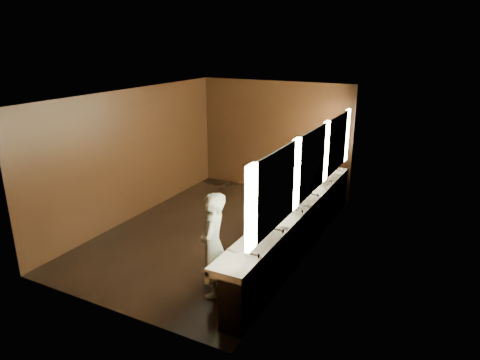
# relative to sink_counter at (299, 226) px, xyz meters

# --- Properties ---
(floor) EXTENTS (6.00, 6.00, 0.00)m
(floor) POSITION_rel_sink_counter_xyz_m (-1.79, -0.00, -0.50)
(floor) COLOR black
(floor) RESTS_ON ground
(ceiling) EXTENTS (4.00, 6.00, 0.02)m
(ceiling) POSITION_rel_sink_counter_xyz_m (-1.79, -0.00, 2.30)
(ceiling) COLOR #2D2D2B
(ceiling) RESTS_ON wall_back
(wall_back) EXTENTS (4.00, 0.02, 2.80)m
(wall_back) POSITION_rel_sink_counter_xyz_m (-1.79, 3.00, 0.90)
(wall_back) COLOR black
(wall_back) RESTS_ON floor
(wall_front) EXTENTS (4.00, 0.02, 2.80)m
(wall_front) POSITION_rel_sink_counter_xyz_m (-1.79, -3.00, 0.90)
(wall_front) COLOR black
(wall_front) RESTS_ON floor
(wall_left) EXTENTS (0.02, 6.00, 2.80)m
(wall_left) POSITION_rel_sink_counter_xyz_m (-3.79, -0.00, 0.90)
(wall_left) COLOR black
(wall_left) RESTS_ON floor
(wall_right) EXTENTS (0.02, 6.00, 2.80)m
(wall_right) POSITION_rel_sink_counter_xyz_m (0.21, -0.00, 0.90)
(wall_right) COLOR black
(wall_right) RESTS_ON floor
(sink_counter) EXTENTS (0.55, 5.40, 1.01)m
(sink_counter) POSITION_rel_sink_counter_xyz_m (0.00, 0.00, 0.00)
(sink_counter) COLOR black
(sink_counter) RESTS_ON floor
(mirror_band) EXTENTS (0.06, 5.03, 1.15)m
(mirror_band) POSITION_rel_sink_counter_xyz_m (0.19, -0.00, 1.25)
(mirror_band) COLOR #FEF6C2
(mirror_band) RESTS_ON wall_right
(person) EXTENTS (0.57, 0.70, 1.66)m
(person) POSITION_rel_sink_counter_xyz_m (-0.68, -1.92, 0.33)
(person) COLOR #90BBD7
(person) RESTS_ON floor
(trash_bin) EXTENTS (0.47, 0.47, 0.57)m
(trash_bin) POSITION_rel_sink_counter_xyz_m (-0.22, -0.23, -0.21)
(trash_bin) COLOR black
(trash_bin) RESTS_ON floor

